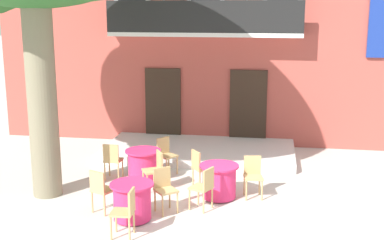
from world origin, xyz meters
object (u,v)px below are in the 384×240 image
Objects in this scene: cafe_chair_middle_0 at (204,186)px; cafe_chair_front_2 at (101,188)px; cafe_table_front at (132,201)px; cafe_chair_middle_1 at (253,174)px; cafe_chair_middle_2 at (200,166)px; cafe_table_near_tree at (143,165)px; cafe_chair_front_0 at (126,210)px; cafe_chair_near_tree_2 at (112,159)px; cafe_chair_near_tree_1 at (166,153)px; cafe_chair_front_1 at (164,187)px; cafe_table_middle at (219,181)px; cafe_chair_near_tree_0 at (155,168)px.

cafe_chair_middle_0 and cafe_chair_front_2 have the same top height.
cafe_chair_middle_1 is at bearing 36.06° from cafe_table_front.
cafe_chair_middle_1 is 1.28m from cafe_chair_middle_2.
cafe_chair_front_2 is at bearing -99.24° from cafe_table_near_tree.
cafe_chair_middle_2 is at bearing 71.01° from cafe_chair_front_0.
cafe_chair_near_tree_2 is 1.05× the size of cafe_table_front.
cafe_table_near_tree is at bearing 167.53° from cafe_chair_middle_2.
cafe_chair_near_tree_1 and cafe_chair_middle_2 have the same top height.
cafe_chair_near_tree_2 is 2.38m from cafe_chair_front_1.
cafe_chair_front_2 reaches higher than cafe_table_near_tree.
cafe_table_middle is 0.95× the size of cafe_chair_middle_2.
cafe_table_middle is at bearing -16.63° from cafe_chair_near_tree_2.
cafe_chair_middle_2 is (1.43, -0.32, 0.14)m from cafe_table_near_tree.
cafe_chair_middle_2 is (-0.27, 1.27, 0.00)m from cafe_chair_middle_0.
cafe_chair_near_tree_1 is at bearing 135.30° from cafe_table_middle.
cafe_chair_front_0 is at bearing -129.64° from cafe_chair_middle_0.
cafe_chair_front_1 is at bearing -109.55° from cafe_chair_middle_2.
cafe_chair_middle_2 reaches higher than cafe_table_front.
cafe_chair_front_1 is (-1.03, -0.91, 0.14)m from cafe_table_middle.
cafe_chair_middle_0 is 1.30m from cafe_chair_middle_2.
cafe_chair_near_tree_2 is at bearing 163.37° from cafe_table_middle.
cafe_table_near_tree is 0.95× the size of cafe_chair_middle_1.
cafe_chair_near_tree_2 reaches higher than cafe_table_front.
cafe_chair_middle_0 and cafe_chair_middle_1 have the same top height.
cafe_chair_near_tree_1 is at bearing 136.94° from cafe_chair_middle_2.
cafe_chair_middle_2 is 1.55m from cafe_chair_front_1.
cafe_chair_middle_1 is at bearing 44.35° from cafe_chair_middle_0.
cafe_table_middle is at bearing 71.96° from cafe_chair_middle_0.
cafe_table_middle is at bearing -24.29° from cafe_table_near_tree.
cafe_chair_front_2 reaches higher than cafe_table_middle.
cafe_chair_near_tree_1 is 1.38m from cafe_chair_middle_2.
cafe_chair_middle_2 is at bearing -12.47° from cafe_table_near_tree.
cafe_chair_middle_1 and cafe_chair_front_1 have the same top height.
cafe_chair_front_0 is 1.28m from cafe_chair_front_2.
cafe_chair_middle_1 is 3.24m from cafe_chair_front_0.
cafe_chair_middle_0 is 1.00× the size of cafe_chair_front_2.
cafe_chair_near_tree_0 is 1.02m from cafe_chair_middle_2.
cafe_chair_near_tree_1 reaches higher than cafe_table_near_tree.
cafe_chair_middle_0 is at bearing 50.36° from cafe_chair_front_0.
cafe_chair_near_tree_2 is at bearing -174.60° from cafe_table_near_tree.
cafe_table_front is at bearing -90.76° from cafe_chair_near_tree_1.
cafe_table_near_tree is at bearing 117.02° from cafe_chair_front_1.
cafe_table_middle is (1.49, -0.26, -0.14)m from cafe_chair_near_tree_0.
cafe_chair_near_tree_0 is at bearing -88.70° from cafe_chair_near_tree_1.
cafe_chair_front_2 is at bearing -166.58° from cafe_chair_middle_0.
cafe_chair_near_tree_2 reaches higher than cafe_table_middle.
cafe_chair_middle_2 reaches higher than cafe_table_middle.
cafe_table_front is (-2.28, -1.66, -0.14)m from cafe_chair_middle_1.
cafe_chair_middle_0 is 1.00× the size of cafe_chair_front_1.
cafe_chair_front_1 is (0.43, 1.28, 0.00)m from cafe_chair_front_0.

